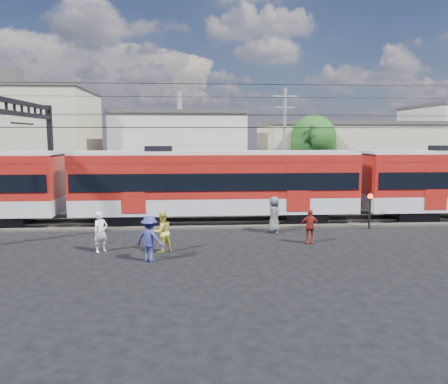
% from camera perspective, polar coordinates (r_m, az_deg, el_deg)
% --- Properties ---
extents(ground, '(120.00, 120.00, 0.00)m').
position_cam_1_polar(ground, '(17.61, -1.64, -9.24)').
color(ground, black).
rests_on(ground, ground).
extents(track_bed, '(70.00, 3.40, 0.12)m').
position_cam_1_polar(track_bed, '(25.36, -2.39, -3.97)').
color(track_bed, '#2D2823').
rests_on(track_bed, ground).
extents(rail_near, '(70.00, 0.12, 0.12)m').
position_cam_1_polar(rail_near, '(24.60, -2.34, -4.03)').
color(rail_near, '#59544C').
rests_on(rail_near, track_bed).
extents(rail_far, '(70.00, 0.12, 0.12)m').
position_cam_1_polar(rail_far, '(26.08, -2.44, -3.39)').
color(rail_far, '#59544C').
rests_on(rail_far, track_bed).
extents(commuter_train, '(50.30, 3.08, 4.17)m').
position_cam_1_polar(commuter_train, '(25.05, -0.62, 1.31)').
color(commuter_train, black).
rests_on(commuter_train, ground).
extents(catenary, '(70.00, 9.30, 7.52)m').
position_cam_1_polar(catenary, '(26.11, -21.95, 7.05)').
color(catenary, black).
rests_on(catenary, ground).
extents(building_west, '(14.28, 10.20, 9.30)m').
position_cam_1_polar(building_west, '(44.01, -25.92, 6.10)').
color(building_west, tan).
rests_on(building_west, ground).
extents(building_midwest, '(12.24, 12.24, 7.30)m').
position_cam_1_polar(building_midwest, '(43.91, -5.75, 5.48)').
color(building_midwest, '#BDB7A6').
rests_on(building_midwest, ground).
extents(building_mideast, '(16.32, 10.20, 6.30)m').
position_cam_1_polar(building_mideast, '(43.46, 15.80, 4.57)').
color(building_mideast, tan).
rests_on(building_mideast, ground).
extents(utility_pole_mid, '(1.80, 0.24, 8.50)m').
position_cam_1_polar(utility_pole_mid, '(32.56, 7.89, 6.38)').
color(utility_pole_mid, slate).
rests_on(utility_pole_mid, ground).
extents(tree_near, '(3.82, 3.64, 6.72)m').
position_cam_1_polar(tree_near, '(36.33, 11.84, 6.58)').
color(tree_near, '#382619').
rests_on(tree_near, ground).
extents(pedestrian_a, '(0.76, 0.74, 1.77)m').
position_cam_1_polar(pedestrian_a, '(19.77, -15.80, -5.03)').
color(pedestrian_a, silver).
rests_on(pedestrian_a, ground).
extents(pedestrian_b, '(1.10, 1.05, 1.80)m').
position_cam_1_polar(pedestrian_b, '(19.15, -8.09, -5.17)').
color(pedestrian_b, gold).
rests_on(pedestrian_b, ground).
extents(pedestrian_c, '(1.38, 1.15, 1.86)m').
position_cam_1_polar(pedestrian_c, '(17.82, -9.69, -6.04)').
color(pedestrian_c, navy).
rests_on(pedestrian_c, ground).
extents(pedestrian_d, '(1.00, 0.53, 1.62)m').
position_cam_1_polar(pedestrian_d, '(20.87, 11.12, -4.45)').
color(pedestrian_d, maroon).
rests_on(pedestrian_d, ground).
extents(pedestrian_e, '(0.80, 1.04, 1.91)m').
position_cam_1_polar(pedestrian_e, '(22.92, 6.56, -2.95)').
color(pedestrian_e, '#494A4E').
rests_on(pedestrian_e, ground).
extents(crossing_signal, '(0.29, 0.29, 1.97)m').
position_cam_1_polar(crossing_signal, '(24.91, 18.52, -1.50)').
color(crossing_signal, black).
rests_on(crossing_signal, ground).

